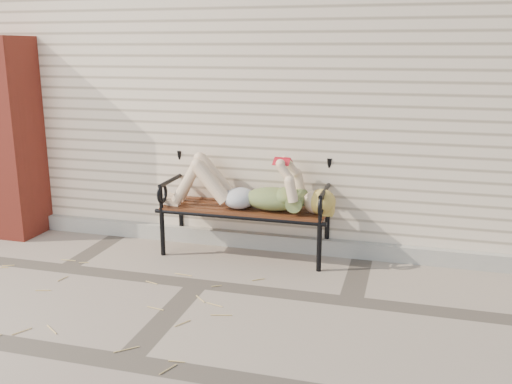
% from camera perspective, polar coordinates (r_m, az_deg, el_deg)
% --- Properties ---
extents(ground, '(80.00, 80.00, 0.00)m').
position_cam_1_polar(ground, '(4.78, -5.81, -9.12)').
color(ground, gray).
rests_on(ground, ground).
extents(house_wall, '(8.00, 4.00, 3.00)m').
position_cam_1_polar(house_wall, '(7.27, 2.62, 11.17)').
color(house_wall, beige).
rests_on(house_wall, ground).
extents(foundation_strip, '(8.00, 0.10, 0.15)m').
position_cam_1_polar(foundation_strip, '(5.60, -2.24, -4.65)').
color(foundation_strip, '#B0AD9F').
rests_on(foundation_strip, ground).
extents(brick_pillar, '(0.50, 0.50, 2.00)m').
position_cam_1_polar(brick_pillar, '(6.29, -23.46, 4.94)').
color(brick_pillar, '#9F3124').
rests_on(brick_pillar, ground).
extents(garden_bench, '(1.67, 0.66, 1.08)m').
position_cam_1_polar(garden_bench, '(5.32, -0.81, 0.27)').
color(garden_bench, black).
rests_on(garden_bench, ground).
extents(reading_woman, '(1.57, 0.36, 0.50)m').
position_cam_1_polar(reading_woman, '(5.18, -1.08, 0.31)').
color(reading_woman, '#0A3947').
rests_on(reading_woman, ground).
extents(straw_scatter, '(3.03, 1.48, 0.01)m').
position_cam_1_polar(straw_scatter, '(4.73, -15.45, -9.75)').
color(straw_scatter, tan).
rests_on(straw_scatter, ground).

